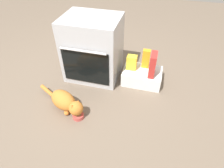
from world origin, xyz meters
name	(u,v)px	position (x,y,z in m)	size (l,w,h in m)	color
ground	(83,94)	(0.00, 0.00, 0.00)	(8.00, 8.00, 0.00)	#6B5B4C
oven	(93,49)	(0.00, 0.42, 0.39)	(0.66, 0.58, 0.78)	#B7BABF
pantry_cabinet	(142,76)	(0.64, 0.41, 0.09)	(0.47, 0.32, 0.18)	white
food_bowl	(78,116)	(0.08, -0.34, 0.03)	(0.12, 0.12, 0.07)	#C64C47
cat	(66,102)	(-0.08, -0.27, 0.12)	(0.64, 0.36, 0.22)	#C6752D
snack_bag	(132,62)	(0.49, 0.42, 0.27)	(0.12, 0.09, 0.18)	yellow
cereal_box	(153,65)	(0.74, 0.36, 0.32)	(0.07, 0.18, 0.28)	#B72D28
juice_carton	(146,59)	(0.65, 0.50, 0.30)	(0.09, 0.06, 0.24)	orange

